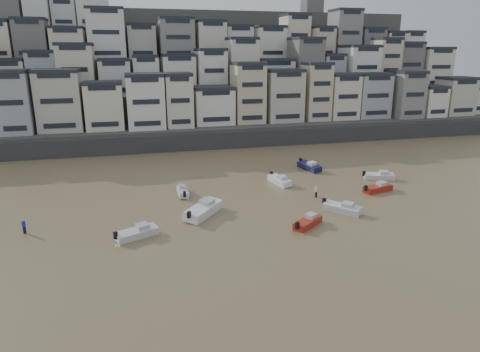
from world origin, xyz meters
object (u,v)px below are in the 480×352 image
object	(u,v)px
boat_e	(279,179)
boat_i	(309,165)
boat_b	(342,207)
boat_j	(137,232)
person_pink	(316,191)
boat_a	(308,221)
boat_g	(379,175)
boat_c	(203,208)
person_blue	(24,226)
boat_d	(378,187)
boat_f	(183,191)

from	to	relation	value
boat_e	boat_i	distance (m)	10.22
boat_b	boat_j	bearing A→B (deg)	-125.60
person_pink	boat_i	bearing A→B (deg)	70.48
boat_j	boat_a	world-z (taller)	boat_j
boat_g	boat_j	bearing A→B (deg)	-141.94
boat_c	boat_e	world-z (taller)	boat_c
boat_e	boat_i	bearing A→B (deg)	118.23
boat_i	person_blue	size ratio (longest dim) A/B	3.35
boat_e	boat_b	distance (m)	14.21
boat_e	boat_a	size ratio (longest dim) A/B	1.09
boat_c	person_blue	world-z (taller)	boat_c
boat_d	boat_f	distance (m)	28.91
person_blue	boat_i	bearing A→B (deg)	21.92
boat_a	boat_d	distance (m)	18.03
boat_j	boat_b	bearing A→B (deg)	-20.58
boat_f	person_pink	xyz separation A→B (m)	(18.35, -5.78, 0.24)
boat_a	boat_f	xyz separation A→B (m)	(-13.05, 15.18, -0.05)
boat_i	boat_f	distance (m)	24.65
boat_g	boat_a	size ratio (longest dim) A/B	1.05
boat_a	person_pink	size ratio (longest dim) A/B	2.86
boat_b	boat_f	world-z (taller)	boat_b
boat_a	boat_i	xyz separation A→B (m)	(10.22, 23.30, 0.12)
boat_g	boat_i	size ratio (longest dim) A/B	0.89
boat_g	boat_d	size ratio (longest dim) A/B	0.99
person_pink	boat_j	bearing A→B (deg)	-162.98
boat_d	boat_i	bearing A→B (deg)	96.16
boat_a	person_blue	distance (m)	32.94
boat_b	boat_c	bearing A→B (deg)	-139.91
person_blue	boat_c	bearing A→B (deg)	1.13
boat_g	boat_i	xyz separation A→B (m)	(-8.68, 8.31, 0.08)
boat_g	person_blue	distance (m)	52.02
boat_g	boat_a	bearing A→B (deg)	-122.45
boat_d	person_pink	xyz separation A→B (m)	(-10.00, -0.14, 0.16)
boat_b	person_pink	bearing A→B (deg)	148.56
boat_i	person_pink	distance (m)	14.75
boat_i	boat_d	world-z (taller)	boat_i
boat_d	person_pink	bearing A→B (deg)	166.73
boat_a	person_pink	distance (m)	10.79
boat_g	boat_f	distance (m)	31.96
boat_i	person_pink	bearing A→B (deg)	-30.62
boat_a	boat_c	bearing A→B (deg)	113.88
boat_c	boat_f	distance (m)	8.76
boat_g	boat_d	bearing A→B (deg)	-104.38
boat_a	boat_j	bearing A→B (deg)	138.75
boat_g	boat_j	xyz separation A→B (m)	(-38.78, -13.30, 0.01)
boat_i	boat_d	distance (m)	14.66
person_pink	person_blue	bearing A→B (deg)	-175.08
boat_b	person_pink	xyz separation A→B (m)	(-0.80, 6.35, 0.13)
boat_e	boat_d	distance (m)	14.81
boat_c	boat_f	bearing A→B (deg)	49.58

